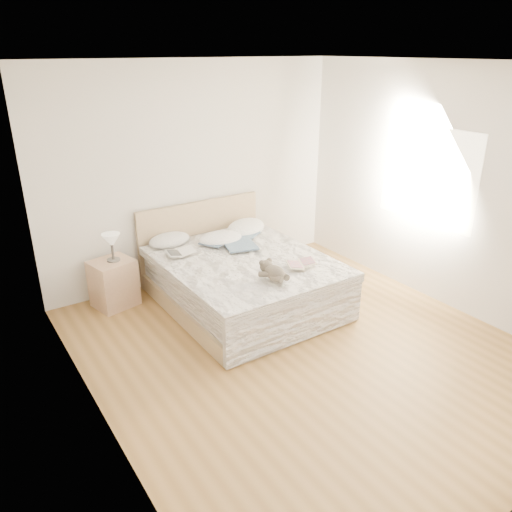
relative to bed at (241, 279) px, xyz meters
name	(u,v)px	position (x,y,z in m)	size (l,w,h in m)	color
floor	(304,349)	(0.00, -1.19, -0.31)	(4.00, 4.50, 0.00)	brown
ceiling	(316,62)	(0.00, -1.19, 2.39)	(4.00, 4.50, 0.00)	white
wall_back	(195,173)	(0.00, 1.06, 1.04)	(4.00, 0.02, 2.70)	silver
wall_left	(87,273)	(-2.00, -1.19, 1.04)	(0.02, 4.50, 2.70)	silver
wall_right	(449,190)	(2.00, -1.19, 1.04)	(0.02, 4.50, 2.70)	silver
window	(428,176)	(1.99, -0.89, 1.14)	(0.02, 1.30, 1.10)	white
bed	(241,279)	(0.00, 0.00, 0.00)	(1.72, 2.14, 1.00)	tan
nightstand	(114,283)	(-1.26, 0.77, -0.03)	(0.45, 0.40, 0.56)	tan
table_lamp	(111,242)	(-1.23, 0.76, 0.49)	(0.24, 0.24, 0.32)	#514B46
pillow_left	(169,240)	(-0.51, 0.82, 0.33)	(0.53, 0.37, 0.16)	silver
pillow_middle	(221,239)	(0.04, 0.52, 0.33)	(0.55, 0.38, 0.16)	white
pillow_right	(246,228)	(0.51, 0.69, 0.33)	(0.63, 0.44, 0.19)	white
blouse	(239,243)	(0.15, 0.29, 0.32)	(0.56, 0.60, 0.02)	#3E5670
photo_book	(181,253)	(-0.56, 0.40, 0.32)	(0.34, 0.23, 0.03)	white
childrens_book	(301,264)	(0.39, -0.62, 0.32)	(0.35, 0.24, 0.02)	beige
teddy_bear	(275,278)	(-0.08, -0.79, 0.34)	(0.22, 0.32, 0.17)	brown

